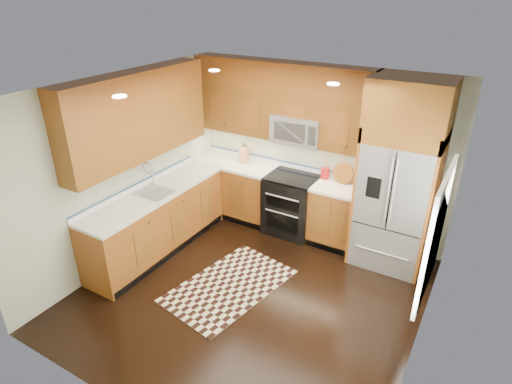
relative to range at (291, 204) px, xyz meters
The scene contains 16 objects.
ground 1.75m from the range, 81.47° to the right, with size 4.00×4.00×0.00m, color black.
wall_back 0.93m from the range, 53.04° to the left, with size 4.00×0.02×2.60m, color beige.
wall_left 2.56m from the range, 136.38° to the right, with size 0.02×4.00×2.60m, color beige.
wall_right 2.92m from the range, 36.55° to the right, with size 0.02×4.00×2.60m, color beige.
window 2.83m from the range, 33.39° to the right, with size 0.04×1.10×1.30m.
base_cabinets 1.25m from the range, 141.90° to the right, with size 2.85×3.00×0.90m.
countertop 1.16m from the range, 142.09° to the right, with size 2.86×3.01×0.04m.
upper_cabinets 1.89m from the range, 147.22° to the right, with size 2.85×3.00×1.15m.
range is the anchor object (origin of this frame).
microwave 1.20m from the range, 90.19° to the left, with size 0.76×0.40×0.42m.
refrigerator 1.76m from the range, ahead, with size 0.98×0.75×2.60m.
sink_faucet 2.13m from the range, 135.87° to the right, with size 0.54×0.44×0.37m.
rug 1.74m from the range, 92.28° to the right, with size 1.00×1.67×0.01m, color black.
knife_block 1.15m from the range, behind, with size 0.13×0.17×0.32m.
utensil_crock 0.76m from the range, 24.15° to the left, with size 0.14×0.14×0.35m.
cutting_board 0.89m from the range, 13.99° to the left, with size 0.32×0.32×0.02m, color brown.
Camera 1 is at (2.26, -3.72, 3.59)m, focal length 30.00 mm.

